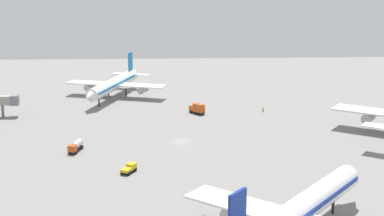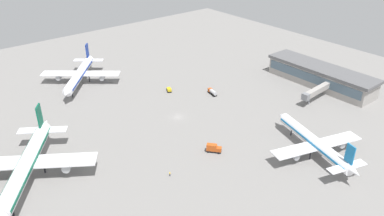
% 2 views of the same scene
% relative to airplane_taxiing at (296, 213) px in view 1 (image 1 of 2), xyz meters
% --- Properties ---
extents(ground, '(288.00, 288.00, 0.00)m').
position_rel_airplane_taxiing_xyz_m(ground, '(-60.18, -17.61, -5.62)').
color(ground, gray).
extents(airplane_taxiing, '(42.07, 37.33, 15.45)m').
position_rel_airplane_taxiing_xyz_m(airplane_taxiing, '(0.00, 0.00, 0.00)').
color(airplane_taxiing, white).
rests_on(airplane_taxiing, ground).
extents(airplane_distant, '(44.72, 36.65, 13.94)m').
position_rel_airplane_taxiing_xyz_m(airplane_distant, '(-114.64, -39.92, -0.55)').
color(airplane_distant, white).
rests_on(airplane_distant, ground).
extents(catering_truck, '(5.55, 5.00, 3.30)m').
position_rel_airplane_taxiing_xyz_m(catering_truck, '(-90.24, -11.66, -3.92)').
color(catering_truck, black).
rests_on(catering_truck, ground).
extents(pushback_tractor, '(4.78, 3.71, 1.90)m').
position_rel_airplane_taxiing_xyz_m(pushback_tractor, '(-36.58, -30.23, -4.65)').
color(pushback_tractor, black).
rests_on(pushback_tractor, ground).
extents(fuel_truck, '(6.56, 3.28, 2.50)m').
position_rel_airplane_taxiing_xyz_m(fuel_truck, '(-52.89, -44.72, -4.23)').
color(fuel_truck, black).
rests_on(fuel_truck, ground).
extents(ground_crew_worker, '(0.53, 0.53, 1.67)m').
position_rel_airplane_taxiing_xyz_m(ground_crew_worker, '(-91.52, 9.65, -4.77)').
color(ground_crew_worker, '#1E2338').
rests_on(ground_crew_worker, ground).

